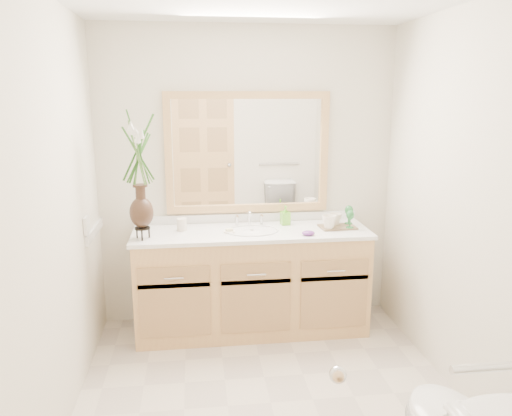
{
  "coord_description": "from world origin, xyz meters",
  "views": [
    {
      "loc": [
        -0.43,
        -2.71,
        1.88
      ],
      "look_at": [
        -0.01,
        0.65,
        1.09
      ],
      "focal_mm": 35.0,
      "sensor_mm": 36.0,
      "label": 1
    }
  ],
  "objects": [
    {
      "name": "mug_left",
      "position": [
        0.6,
        0.95,
        0.9
      ],
      "size": [
        0.14,
        0.13,
        0.11
      ],
      "primitive_type": "imported",
      "rotation": [
        0.0,
        0.0,
        -0.33
      ],
      "color": "silver",
      "rests_on": "tray"
    },
    {
      "name": "soap_bottle",
      "position": [
        0.29,
        1.16,
        0.9
      ],
      "size": [
        0.07,
        0.07,
        0.14
      ],
      "primitive_type": "imported",
      "rotation": [
        0.0,
        0.0,
        0.14
      ],
      "color": "#6BC92F",
      "rests_on": "counter"
    },
    {
      "name": "soap_dish",
      "position": [
        -0.18,
        0.98,
        0.84
      ],
      "size": [
        0.09,
        0.09,
        0.03
      ],
      "color": "silver",
      "rests_on": "counter"
    },
    {
      "name": "sink",
      "position": [
        0.0,
        1.0,
        0.78
      ],
      "size": [
        0.38,
        0.34,
        0.23
      ],
      "color": "white",
      "rests_on": "counter"
    },
    {
      "name": "vanity",
      "position": [
        0.0,
        1.01,
        0.4
      ],
      "size": [
        1.8,
        0.55,
        0.8
      ],
      "color": "#DEB56C",
      "rests_on": "floor"
    },
    {
      "name": "flower_vase",
      "position": [
        -0.82,
        0.89,
        1.4
      ],
      "size": [
        0.2,
        0.2,
        0.84
      ],
      "rotation": [
        0.0,
        0.0,
        -0.06
      ],
      "color": "black",
      "rests_on": "counter"
    },
    {
      "name": "floor",
      "position": [
        0.0,
        0.0,
        0.0
      ],
      "size": [
        2.6,
        2.6,
        0.0
      ],
      "primitive_type": "plane",
      "color": "#BFB1A3",
      "rests_on": "ground"
    },
    {
      "name": "wall_left",
      "position": [
        -1.2,
        0.0,
        1.2
      ],
      "size": [
        0.02,
        2.6,
        2.4
      ],
      "primitive_type": "cube",
      "color": "silver",
      "rests_on": "floor"
    },
    {
      "name": "wall_right",
      "position": [
        1.2,
        0.0,
        1.2
      ],
      "size": [
        0.02,
        2.6,
        2.4
      ],
      "primitive_type": "cube",
      "color": "silver",
      "rests_on": "floor"
    },
    {
      "name": "purple_dish",
      "position": [
        0.41,
        0.82,
        0.85
      ],
      "size": [
        0.12,
        0.11,
        0.03
      ],
      "primitive_type": "ellipsoid",
      "rotation": [
        0.0,
        0.0,
        -0.42
      ],
      "color": "#61287A",
      "rests_on": "counter"
    },
    {
      "name": "goblet_front",
      "position": [
        0.77,
        0.95,
        0.94
      ],
      "size": [
        0.06,
        0.06,
        0.14
      ],
      "color": "#257033",
      "rests_on": "tray"
    },
    {
      "name": "goblet_back",
      "position": [
        0.8,
        1.07,
        0.95
      ],
      "size": [
        0.07,
        0.07,
        0.15
      ],
      "color": "#257033",
      "rests_on": "tray"
    },
    {
      "name": "mug_right",
      "position": [
        0.68,
        1.05,
        0.89
      ],
      "size": [
        0.11,
        0.11,
        0.1
      ],
      "primitive_type": "imported",
      "rotation": [
        0.0,
        0.0,
        0.19
      ],
      "color": "silver",
      "rests_on": "tray"
    },
    {
      "name": "counter",
      "position": [
        0.0,
        1.01,
        0.82
      ],
      "size": [
        1.84,
        0.57,
        0.03
      ],
      "primitive_type": "cube",
      "color": "white",
      "rests_on": "vanity"
    },
    {
      "name": "tumbler",
      "position": [
        -0.54,
        1.08,
        0.88
      ],
      "size": [
        0.08,
        0.08,
        0.1
      ],
      "primitive_type": "cylinder",
      "color": "silver",
      "rests_on": "counter"
    },
    {
      "name": "door",
      "position": [
        -0.3,
        -1.29,
        1.0
      ],
      "size": [
        0.8,
        0.03,
        2.0
      ],
      "primitive_type": "cube",
      "color": "#DEB56C",
      "rests_on": "floor"
    },
    {
      "name": "switch_plate",
      "position": [
        -1.19,
        0.76,
        0.98
      ],
      "size": [
        0.02,
        0.12,
        0.12
      ],
      "primitive_type": "cube",
      "color": "white",
      "rests_on": "wall_left"
    },
    {
      "name": "wall_back",
      "position": [
        0.0,
        1.3,
        1.2
      ],
      "size": [
        2.4,
        0.02,
        2.4
      ],
      "primitive_type": "cube",
      "color": "silver",
      "rests_on": "floor"
    },
    {
      "name": "tray",
      "position": [
        0.69,
        1.01,
        0.84
      ],
      "size": [
        0.29,
        0.2,
        0.01
      ],
      "primitive_type": "cube",
      "rotation": [
        0.0,
        0.0,
        0.06
      ],
      "color": "brown",
      "rests_on": "counter"
    },
    {
      "name": "wall_front",
      "position": [
        0.0,
        -1.3,
        1.2
      ],
      "size": [
        2.4,
        0.02,
        2.4
      ],
      "primitive_type": "cube",
      "color": "silver",
      "rests_on": "floor"
    },
    {
      "name": "mirror",
      "position": [
        0.0,
        1.28,
        1.41
      ],
      "size": [
        1.32,
        0.04,
        0.97
      ],
      "color": "white",
      "rests_on": "wall_back"
    }
  ]
}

